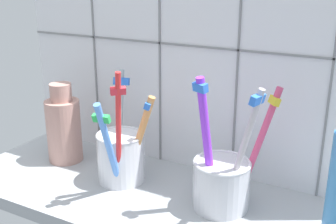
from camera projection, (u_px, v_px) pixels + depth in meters
counter_slab at (162, 204)px, 60.22cm from camera, size 64.00×22.00×2.00cm
tile_wall_back at (200, 41)px, 63.24cm from camera, size 64.00×2.20×45.00cm
toothbrush_cup_left at (121, 153)px, 63.38cm from camera, size 9.91×13.71×18.30cm
toothbrush_cup_right at (222, 179)px, 56.26cm from camera, size 10.24×9.13×18.70cm
ceramic_vase at (64, 127)px, 69.95cm from camera, size 5.68×5.68×13.32cm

